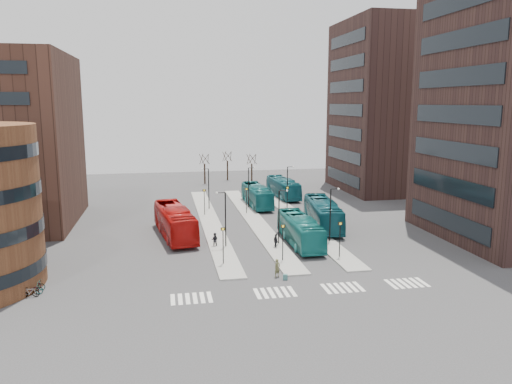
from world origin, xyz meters
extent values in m
plane|color=#313134|center=(0.00, 0.00, 0.00)|extent=(160.00, 160.00, 0.00)
cube|color=gray|center=(-4.00, 30.00, 0.07)|extent=(2.50, 45.00, 0.15)
cube|color=gray|center=(2.00, 30.00, 0.07)|extent=(2.50, 45.00, 0.15)
cube|color=gray|center=(8.00, 30.00, 0.07)|extent=(2.50, 45.00, 0.15)
cube|color=navy|center=(0.60, 6.83, 0.25)|extent=(0.45, 0.39, 0.50)
imported|color=#B1100D|center=(-8.79, 23.54, 1.83)|extent=(5.02, 13.48, 3.67)
imported|color=#16706D|center=(5.00, 17.73, 1.61)|extent=(2.80, 11.61, 3.23)
imported|color=#146568|center=(4.12, 39.38, 1.62)|extent=(3.08, 11.70, 3.24)
imported|color=#12505C|center=(9.94, 24.69, 1.78)|extent=(4.61, 13.06, 3.56)
imported|color=#145B67|center=(9.80, 45.59, 1.62)|extent=(3.46, 11.81, 3.25)
imported|color=brown|center=(0.06, 7.69, 0.85)|extent=(0.74, 0.64, 1.70)
imported|color=black|center=(-4.58, 18.41, 0.80)|extent=(0.90, 0.78, 1.60)
imported|color=black|center=(1.94, 16.58, 0.82)|extent=(0.58, 1.02, 1.63)
imported|color=black|center=(4.59, 16.86, 0.90)|extent=(1.23, 1.33, 1.80)
imported|color=gray|center=(-21.00, 7.18, 0.46)|extent=(1.84, 0.96, 0.92)
imported|color=gray|center=(-21.00, 6.63, 0.44)|extent=(1.50, 0.53, 0.88)
imported|color=gray|center=(-21.00, 8.32, 0.44)|extent=(1.73, 0.77, 0.88)
cube|color=silver|center=(-9.50, 4.00, 0.01)|extent=(0.35, 2.40, 0.01)
cube|color=silver|center=(-8.90, 4.00, 0.01)|extent=(0.35, 2.40, 0.01)
cube|color=silver|center=(-8.30, 4.00, 0.01)|extent=(0.35, 2.40, 0.01)
cube|color=silver|center=(-7.70, 4.00, 0.01)|extent=(0.35, 2.40, 0.01)
cube|color=silver|center=(-7.10, 4.00, 0.01)|extent=(0.35, 2.40, 0.01)
cube|color=silver|center=(-6.50, 4.00, 0.01)|extent=(0.35, 2.40, 0.01)
cube|color=silver|center=(-2.50, 4.00, 0.01)|extent=(0.35, 2.40, 0.01)
cube|color=silver|center=(-1.90, 4.00, 0.01)|extent=(0.35, 2.40, 0.01)
cube|color=silver|center=(-1.30, 4.00, 0.01)|extent=(0.35, 2.40, 0.01)
cube|color=silver|center=(-0.70, 4.00, 0.01)|extent=(0.35, 2.40, 0.01)
cube|color=silver|center=(-0.10, 4.00, 0.01)|extent=(0.35, 2.40, 0.01)
cube|color=silver|center=(0.50, 4.00, 0.01)|extent=(0.35, 2.40, 0.01)
cube|color=silver|center=(3.50, 4.00, 0.01)|extent=(0.35, 2.40, 0.01)
cube|color=silver|center=(4.10, 4.00, 0.01)|extent=(0.35, 2.40, 0.01)
cube|color=silver|center=(4.70, 4.00, 0.01)|extent=(0.35, 2.40, 0.01)
cube|color=silver|center=(5.30, 4.00, 0.01)|extent=(0.35, 2.40, 0.01)
cube|color=silver|center=(5.90, 4.00, 0.01)|extent=(0.35, 2.40, 0.01)
cube|color=silver|center=(6.50, 4.00, 0.01)|extent=(0.35, 2.40, 0.01)
cube|color=silver|center=(9.50, 4.00, 0.01)|extent=(0.35, 2.40, 0.01)
cube|color=silver|center=(10.10, 4.00, 0.01)|extent=(0.35, 2.40, 0.01)
cube|color=silver|center=(10.70, 4.00, 0.01)|extent=(0.35, 2.40, 0.01)
cube|color=silver|center=(11.30, 4.00, 0.01)|extent=(0.35, 2.40, 0.01)
cube|color=silver|center=(11.90, 4.00, 0.01)|extent=(0.35, 2.40, 0.01)
cube|color=silver|center=(12.50, 4.00, 0.01)|extent=(0.35, 2.40, 0.01)
cube|color=black|center=(21.94, 16.00, 2.50)|extent=(0.12, 16.00, 2.00)
cube|color=black|center=(21.94, 16.00, 6.50)|extent=(0.12, 16.00, 2.00)
cube|color=black|center=(21.94, 16.00, 10.50)|extent=(0.12, 16.00, 2.00)
cube|color=black|center=(21.94, 16.00, 14.50)|extent=(0.12, 16.00, 2.00)
cube|color=black|center=(21.94, 16.00, 18.50)|extent=(0.12, 16.00, 2.00)
cube|color=black|center=(21.94, 16.00, 22.50)|extent=(0.12, 16.00, 2.00)
cube|color=black|center=(21.94, 16.00, 26.50)|extent=(0.12, 16.00, 2.00)
cube|color=#33201C|center=(32.00, 50.00, 15.00)|extent=(20.00, 20.00, 30.00)
cube|color=black|center=(21.94, 50.00, 2.50)|extent=(0.12, 16.00, 2.00)
cube|color=black|center=(21.94, 50.00, 6.50)|extent=(0.12, 16.00, 2.00)
cube|color=black|center=(21.94, 50.00, 10.50)|extent=(0.12, 16.00, 2.00)
cube|color=black|center=(21.94, 50.00, 14.50)|extent=(0.12, 16.00, 2.00)
cube|color=black|center=(21.94, 50.00, 18.50)|extent=(0.12, 16.00, 2.00)
cube|color=black|center=(21.94, 50.00, 22.50)|extent=(0.12, 16.00, 2.00)
cube|color=black|center=(21.94, 50.00, 26.50)|extent=(0.12, 16.00, 2.00)
cylinder|color=black|center=(-4.40, 12.00, 1.90)|extent=(0.10, 0.10, 3.50)
cube|color=black|center=(-4.40, 12.00, 3.65)|extent=(0.45, 0.10, 0.30)
cube|color=yellow|center=(-4.40, 11.94, 3.65)|extent=(0.20, 0.02, 0.20)
cylinder|color=black|center=(-4.40, 34.00, 1.90)|extent=(0.10, 0.10, 3.50)
cube|color=black|center=(-4.40, 34.00, 3.65)|extent=(0.45, 0.10, 0.30)
cube|color=yellow|center=(-4.40, 33.94, 3.65)|extent=(0.20, 0.02, 0.20)
cylinder|color=black|center=(1.60, 12.00, 1.90)|extent=(0.10, 0.10, 3.50)
cube|color=black|center=(1.60, 12.00, 3.65)|extent=(0.45, 0.10, 0.30)
cube|color=yellow|center=(1.60, 11.94, 3.65)|extent=(0.20, 0.02, 0.20)
cylinder|color=black|center=(1.60, 34.00, 1.90)|extent=(0.10, 0.10, 3.50)
cube|color=black|center=(1.60, 34.00, 3.65)|extent=(0.45, 0.10, 0.30)
cube|color=yellow|center=(1.60, 33.94, 3.65)|extent=(0.20, 0.02, 0.20)
cylinder|color=black|center=(7.60, 12.00, 1.90)|extent=(0.10, 0.10, 3.50)
cube|color=black|center=(7.60, 12.00, 3.65)|extent=(0.45, 0.10, 0.30)
cube|color=yellow|center=(7.60, 11.94, 3.65)|extent=(0.20, 0.02, 0.20)
cylinder|color=black|center=(7.60, 34.00, 1.90)|extent=(0.10, 0.10, 3.50)
cube|color=black|center=(7.60, 34.00, 3.65)|extent=(0.45, 0.10, 0.30)
cube|color=yellow|center=(7.60, 33.94, 3.65)|extent=(0.20, 0.02, 0.20)
cylinder|color=black|center=(-3.40, 18.00, 3.15)|extent=(0.14, 0.14, 6.00)
cylinder|color=black|center=(-3.85, 18.00, 6.15)|extent=(0.90, 0.08, 0.08)
sphere|color=silver|center=(-4.30, 18.00, 6.15)|extent=(0.24, 0.24, 0.24)
cylinder|color=black|center=(-3.40, 38.00, 3.15)|extent=(0.14, 0.14, 6.00)
cylinder|color=black|center=(-3.85, 38.00, 6.15)|extent=(0.90, 0.08, 0.08)
sphere|color=silver|center=(-4.30, 38.00, 6.15)|extent=(0.24, 0.24, 0.24)
cylinder|color=black|center=(2.60, 18.00, 3.15)|extent=(0.14, 0.14, 6.00)
cylinder|color=black|center=(3.05, 18.00, 6.15)|extent=(0.90, 0.08, 0.08)
sphere|color=silver|center=(3.50, 18.00, 6.15)|extent=(0.24, 0.24, 0.24)
cylinder|color=black|center=(2.60, 38.00, 3.15)|extent=(0.14, 0.14, 6.00)
cylinder|color=black|center=(3.05, 38.00, 6.15)|extent=(0.90, 0.08, 0.08)
sphere|color=silver|center=(3.50, 38.00, 6.15)|extent=(0.24, 0.24, 0.24)
cylinder|color=black|center=(8.60, 18.00, 3.15)|extent=(0.14, 0.14, 6.00)
cylinder|color=black|center=(9.05, 18.00, 6.15)|extent=(0.90, 0.08, 0.08)
sphere|color=silver|center=(9.50, 18.00, 6.15)|extent=(0.24, 0.24, 0.24)
cylinder|color=black|center=(8.60, 38.00, 3.15)|extent=(0.14, 0.14, 6.00)
cylinder|color=black|center=(9.05, 38.00, 6.15)|extent=(0.90, 0.08, 0.08)
sphere|color=silver|center=(9.50, 38.00, 6.15)|extent=(0.24, 0.24, 0.24)
cylinder|color=black|center=(-2.00, 62.00, 2.00)|extent=(0.30, 0.30, 4.00)
cylinder|color=black|center=(-1.30, 62.00, 4.90)|extent=(0.10, 1.56, 1.95)
cylinder|color=black|center=(-1.78, 62.67, 4.90)|extent=(1.48, 0.59, 1.97)
cylinder|color=black|center=(-2.57, 62.41, 4.90)|extent=(0.90, 1.31, 1.99)
cylinder|color=black|center=(-2.57, 61.59, 4.90)|extent=(0.89, 1.31, 1.99)
cylinder|color=black|center=(-1.79, 61.33, 4.90)|extent=(1.48, 0.58, 1.97)
cylinder|color=black|center=(3.00, 66.00, 2.00)|extent=(0.30, 0.30, 4.00)
cylinder|color=black|center=(3.70, 66.00, 4.90)|extent=(0.10, 1.56, 1.95)
cylinder|color=black|center=(3.22, 66.67, 4.90)|extent=(1.48, 0.59, 1.97)
cylinder|color=black|center=(2.43, 66.41, 4.90)|extent=(0.90, 1.31, 1.99)
cylinder|color=black|center=(2.43, 65.59, 4.90)|extent=(0.89, 1.31, 1.99)
cylinder|color=black|center=(3.21, 65.33, 4.90)|extent=(1.48, 0.58, 1.97)
cylinder|color=black|center=(7.00, 60.00, 2.00)|extent=(0.30, 0.30, 4.00)
cylinder|color=black|center=(7.70, 60.00, 4.90)|extent=(0.10, 1.56, 1.95)
cylinder|color=black|center=(7.22, 60.67, 4.90)|extent=(1.48, 0.59, 1.97)
cylinder|color=black|center=(6.43, 60.41, 4.90)|extent=(0.90, 1.31, 1.99)
cylinder|color=black|center=(6.43, 59.59, 4.90)|extent=(0.89, 1.31, 1.99)
cylinder|color=black|center=(7.21, 59.33, 4.90)|extent=(1.48, 0.58, 1.97)
camera|label=1|loc=(-9.88, -34.86, 15.79)|focal=35.00mm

